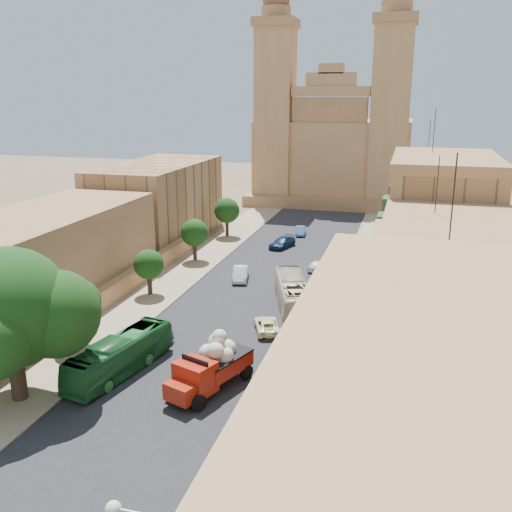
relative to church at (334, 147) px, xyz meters
The scene contains 32 objects.
ground 79.19m from the church, 90.00° to the right, with size 260.00×260.00×0.00m, color brown.
road_surface 49.54m from the church, 90.00° to the right, with size 14.00×140.00×0.01m, color black.
sidewalk_east 50.44m from the church, 78.94° to the right, with size 5.00×140.00×0.01m, color #977E63.
sidewalk_west 50.44m from the church, 101.06° to the right, with size 5.00×140.00×0.01m, color #977E63.
kerb_east 50.02m from the church, 81.81° to the right, with size 0.25×140.00×0.12m, color #977E63.
kerb_west 50.02m from the church, 98.19° to the right, with size 0.25×140.00×0.12m, color #977E63.
townhouse_a 83.22m from the church, 78.94° to the right, with size 9.00×14.00×16.40m.
townhouse_b 69.58m from the church, 76.73° to the right, with size 9.00×14.00×14.90m.
townhouse_c 56.00m from the church, 73.43° to the right, with size 9.00×14.00×17.40m.
townhouse_d 42.84m from the church, 68.07° to the right, with size 9.00×14.00×15.90m.
west_wall 60.55m from the church, 102.04° to the right, with size 1.00×40.00×1.80m, color #A17349.
west_building_low 63.45m from the church, 106.54° to the right, with size 10.00×28.00×8.40m, color olive.
west_building_mid 39.27m from the church, 117.48° to the right, with size 10.00×22.00×10.00m, color #AC7B4E.
church is the anchor object (origin of this frame).
ficus_tree 75.29m from the church, 97.19° to the right, with size 9.84×9.05×9.84m.
street_tree_a 67.63m from the church, 98.54° to the right, with size 3.40×3.40×5.23m.
street_tree_b 55.91m from the church, 100.38° to the right, with size 2.87×2.87×4.41m.
street_tree_c 44.22m from the church, 103.21° to the right, with size 3.15×3.15×4.84m.
street_tree_d 32.76m from the church, 108.09° to the right, with size 3.39×3.39×5.21m.
red_truck 70.83m from the church, 88.58° to the right, with size 4.50×6.91×3.82m.
olive_pickup 59.15m from the church, 84.20° to the right, with size 2.18×4.47×1.81m.
bus_green_north 70.55m from the church, 94.05° to the right, with size 2.21×9.45×2.63m, color #1D602A.
bus_red_east 68.43m from the church, 84.51° to the right, with size 2.22×9.48×2.64m, color #AE2D15.
bus_cream_east 55.64m from the church, 85.83° to the right, with size 2.37×10.11×2.82m, color beige.
car_blue_a 66.37m from the church, 93.92° to the right, with size 1.43×3.56×1.21m, color #39679C.
car_white_a 49.10m from the church, 93.39° to the right, with size 1.45×4.15×1.37m, color silver.
car_cream 61.08m from the church, 87.15° to the right, with size 1.84×3.98×1.11m, color #FFF9B7.
car_dkblue 35.71m from the church, 92.47° to the right, with size 1.82×4.48×1.30m, color #0E213F.
car_white_b 43.96m from the church, 84.33° to the right, with size 1.31×3.26×1.11m, color white.
car_blue_b 28.80m from the church, 91.12° to the right, with size 1.23×3.53×1.16m, color #446AAC.
pedestrian_a 66.32m from the church, 80.37° to the right, with size 0.70×0.46×1.92m, color #29272B.
pedestrian_c 68.19m from the church, 80.82° to the right, with size 1.06×0.44×1.81m, color #35353B.
Camera 1 is at (13.34, -23.19, 18.55)m, focal length 40.00 mm.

